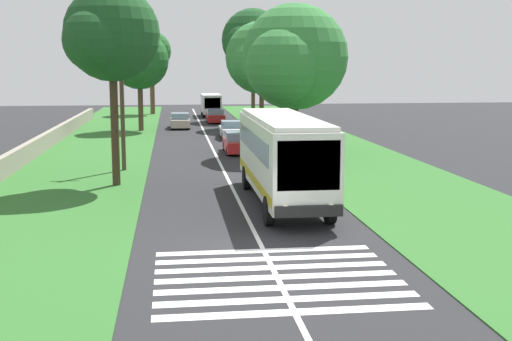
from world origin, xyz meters
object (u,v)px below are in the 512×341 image
(trailing_car_2, at_px, (180,121))
(utility_pole, at_px, (122,103))
(roadside_tree_right_0, at_px, (251,42))
(roadside_tree_left_1, at_px, (138,62))
(roadside_tree_right_1, at_px, (260,59))
(trailing_car_0, at_px, (238,143))
(trailing_car_3, at_px, (215,116))
(trailing_minibus_0, at_px, (211,103))
(roadside_tree_right_2, at_px, (292,60))
(roadside_tree_left_0, at_px, (150,52))
(trailing_car_1, at_px, (232,130))
(coach_bus, at_px, (282,153))
(roadside_tree_left_2, at_px, (109,36))

(trailing_car_2, relative_size, utility_pole, 0.60)
(roadside_tree_right_0, height_order, utility_pole, roadside_tree_right_0)
(roadside_tree_right_0, relative_size, utility_pole, 1.64)
(roadside_tree_left_1, distance_m, roadside_tree_right_1, 11.26)
(trailing_car_0, height_order, trailing_car_3, same)
(trailing_car_2, xyz_separation_m, trailing_car_3, (5.56, -3.66, 0.00))
(trailing_minibus_0, bearing_deg, roadside_tree_right_2, -174.36)
(trailing_car_2, xyz_separation_m, roadside_tree_left_0, (18.30, 3.14, 6.66))
(trailing_car_0, relative_size, roadside_tree_left_0, 0.44)
(trailing_car_1, xyz_separation_m, roadside_tree_left_1, (7.06, 7.67, 5.46))
(coach_bus, bearing_deg, roadside_tree_left_2, 55.99)
(trailing_car_1, distance_m, roadside_tree_left_0, 29.29)
(roadside_tree_right_0, bearing_deg, trailing_minibus_0, 40.64)
(roadside_tree_left_1, relative_size, roadside_tree_right_1, 0.89)
(trailing_car_2, relative_size, roadside_tree_left_1, 0.49)
(trailing_car_3, xyz_separation_m, roadside_tree_left_2, (-35.57, 7.30, 6.53))
(trailing_car_0, height_order, trailing_car_1, same)
(roadside_tree_left_1, distance_m, roadside_tree_right_2, 20.27)
(trailing_car_3, relative_size, roadside_tree_left_1, 0.49)
(roadside_tree_right_0, bearing_deg, roadside_tree_left_2, 163.73)
(trailing_car_3, bearing_deg, roadside_tree_right_2, -172.29)
(trailing_car_0, relative_size, roadside_tree_right_2, 0.44)
(trailing_car_3, xyz_separation_m, utility_pole, (-30.78, 7.13, 3.11))
(roadside_tree_left_1, bearing_deg, trailing_car_3, -43.17)
(trailing_car_1, height_order, roadside_tree_left_0, roadside_tree_left_0)
(roadside_tree_left_1, xyz_separation_m, roadside_tree_right_1, (1.73, -11.12, 0.24))
(trailing_car_0, distance_m, trailing_car_2, 18.70)
(trailing_car_0, bearing_deg, roadside_tree_right_0, -8.70)
(trailing_car_3, height_order, roadside_tree_left_0, roadside_tree_left_0)
(trailing_minibus_0, xyz_separation_m, roadside_tree_left_0, (4.15, 6.87, 5.78))
(roadside_tree_right_1, bearing_deg, roadside_tree_left_2, 159.37)
(trailing_car_3, bearing_deg, trailing_car_1, -178.67)
(roadside_tree_left_1, height_order, roadside_tree_left_2, roadside_tree_left_2)
(roadside_tree_left_0, bearing_deg, roadside_tree_right_0, -129.16)
(utility_pole, bearing_deg, trailing_car_0, -45.86)
(roadside_tree_left_2, bearing_deg, roadside_tree_right_0, -16.27)
(trailing_car_3, xyz_separation_m, roadside_tree_right_1, (-6.07, -3.80, 5.70))
(roadside_tree_right_2, bearing_deg, trailing_car_0, 72.16)
(trailing_car_1, bearing_deg, roadside_tree_left_2, 159.73)
(roadside_tree_left_0, bearing_deg, trailing_car_3, -151.91)
(trailing_car_0, bearing_deg, trailing_car_2, 11.12)
(roadside_tree_right_1, bearing_deg, roadside_tree_right_0, -2.21)
(trailing_car_0, xyz_separation_m, roadside_tree_left_0, (36.65, 6.75, 6.66))
(trailing_car_0, xyz_separation_m, trailing_minibus_0, (32.51, -0.12, 0.88))
(coach_bus, relative_size, trailing_car_2, 2.60)
(roadside_tree_right_1, bearing_deg, trailing_minibus_0, 14.30)
(trailing_car_2, relative_size, roadside_tree_right_0, 0.36)
(trailing_car_3, bearing_deg, coach_bus, -179.72)
(roadside_tree_left_0, height_order, utility_pole, roadside_tree_left_0)
(trailing_car_1, xyz_separation_m, roadside_tree_right_0, (18.66, -3.84, 7.60))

